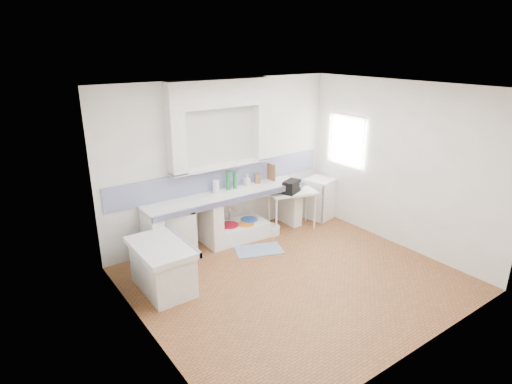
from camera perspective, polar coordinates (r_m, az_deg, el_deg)
floor at (r=6.50m, az=5.24°, el=-11.59°), size 4.50×4.50×0.00m
ceiling at (r=5.61m, az=6.13°, el=13.77°), size 4.50×4.50×0.00m
wall_back at (r=7.46m, az=-4.48°, el=4.24°), size 4.50×0.00×4.50m
wall_front at (r=4.71m, az=21.88°, el=-6.37°), size 4.50×0.00×4.50m
wall_left at (r=4.83m, az=-15.04°, el=-4.97°), size 0.00×4.50×4.50m
wall_right at (r=7.53m, az=18.72°, el=3.40°), size 0.00×4.50×4.50m
alcove_mass at (r=7.09m, az=-4.91°, el=13.11°), size 1.90×0.25×0.45m
window_frame at (r=8.34m, az=12.95°, el=6.83°), size 0.35×0.86×1.06m
lace_valance at (r=8.16m, az=12.46°, el=9.33°), size 0.01×0.84×0.24m
counter_slab at (r=7.33m, az=-3.82°, el=-0.45°), size 3.00×0.60×0.08m
counter_lip at (r=7.10m, az=-2.63°, el=-1.07°), size 3.00×0.04×0.10m
counter_pier_left at (r=6.93m, az=-13.67°, el=-6.23°), size 0.20×0.55×0.82m
counter_pier_mid at (r=7.33m, az=-6.07°, el=-4.30°), size 0.20×0.55×0.82m
counter_pier_right at (r=8.26m, az=4.52°, el=-1.48°), size 0.20×0.55×0.82m
peninsula_top at (r=6.08m, az=-12.69°, el=-7.27°), size 0.70×1.10×0.08m
peninsula_base at (r=6.24m, az=-12.45°, el=-10.14°), size 0.60×1.00×0.62m
peninsula_lip at (r=6.20m, az=-9.88°, el=-6.54°), size 0.04×1.10×0.10m
backsplash at (r=7.53m, az=-4.37°, el=2.01°), size 4.27×0.03×0.40m
stove at (r=7.07m, az=-10.69°, el=-5.53°), size 0.68×0.67×0.80m
sink at (r=7.68m, az=-2.61°, el=-5.34°), size 1.13×0.66×0.26m
side_table at (r=8.06m, az=4.85°, el=-2.36°), size 0.98×0.72×0.04m
fridge at (r=8.61m, az=8.54°, el=-0.80°), size 0.64×0.64×0.81m
bucket_red at (r=7.59m, az=-3.60°, el=-5.48°), size 0.41×0.41×0.31m
bucket_orange at (r=7.63m, az=-1.36°, el=-5.35°), size 0.37×0.37×0.30m
bucket_blue at (r=7.82m, az=-0.93°, el=-4.71°), size 0.40×0.40×0.30m
basin_white at (r=7.89m, az=1.91°, el=-5.11°), size 0.45×0.45×0.14m
water_bottle_a at (r=7.76m, az=-3.15°, el=-4.88°), size 0.09×0.09×0.31m
water_bottle_b at (r=7.81m, az=-2.53°, el=-4.86°), size 0.08×0.08×0.27m
black_bag at (r=7.82m, az=4.81°, el=0.72°), size 0.42×0.34×0.23m
green_bottle_a at (r=7.43m, az=-3.78°, el=1.55°), size 0.09×0.09×0.34m
green_bottle_b at (r=7.51m, az=-2.88°, el=1.60°), size 0.08×0.08×0.30m
knife_block at (r=7.80m, az=0.22°, el=1.86°), size 0.12×0.11×0.19m
cutting_board at (r=7.96m, az=2.09°, el=2.68°), size 0.03×0.23×0.31m
paper_towel at (r=7.31m, az=-5.42°, el=0.70°), size 0.13×0.13×0.22m
soap_bottle at (r=7.66m, az=-1.23°, el=1.62°), size 0.11×0.11×0.21m
rug at (r=7.29m, az=0.38°, el=-7.82°), size 0.90×0.70×0.01m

